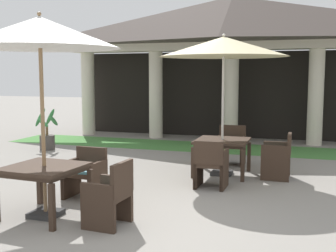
{
  "coord_description": "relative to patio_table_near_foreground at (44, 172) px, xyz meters",
  "views": [
    {
      "loc": [
        2.36,
        -5.22,
        2.01
      ],
      "look_at": [
        -0.07,
        2.14,
        1.11
      ],
      "focal_mm": 46.95,
      "sensor_mm": 36.0,
      "label": 1
    }
  ],
  "objects": [
    {
      "name": "patio_chair_near_foreground_north",
      "position": [
        0.07,
        1.05,
        -0.25
      ],
      "size": [
        0.62,
        0.56,
        0.81
      ],
      "rotation": [
        0.0,
        0.0,
        -3.21
      ],
      "color": "#38281E",
      "rests_on": "ground"
    },
    {
      "name": "patio_table_near_foreground",
      "position": [
        0.0,
        0.0,
        0.0
      ],
      "size": [
        1.06,
        1.06,
        0.74
      ],
      "rotation": [
        0.0,
        0.0,
        -0.07
      ],
      "color": "#38281E",
      "rests_on": "ground"
    },
    {
      "name": "patio_chair_mid_left_south",
      "position": [
        1.89,
        2.31,
        -0.23
      ],
      "size": [
        0.55,
        0.57,
        0.87
      ],
      "rotation": [
        0.0,
        0.0,
        0.02
      ],
      "color": "#38281E",
      "rests_on": "ground"
    },
    {
      "name": "patio_table_mid_left",
      "position": [
        1.87,
        3.41,
        -0.01
      ],
      "size": [
        1.05,
        1.05,
        0.72
      ],
      "rotation": [
        0.0,
        0.0,
        0.02
      ],
      "color": "#38281E",
      "rests_on": "ground"
    },
    {
      "name": "potted_palm_left_edge",
      "position": [
        -3.21,
        4.88,
        -0.29
      ],
      "size": [
        0.53,
        0.48,
        1.13
      ],
      "color": "#47423D",
      "rests_on": "ground"
    },
    {
      "name": "ground_plane",
      "position": [
        1.22,
        -0.02,
        -0.64
      ],
      "size": [
        60.0,
        60.0,
        0.0
      ],
      "primitive_type": "plane",
      "color": "gray"
    },
    {
      "name": "lawn_strip",
      "position": [
        1.22,
        6.61,
        -0.64
      ],
      "size": [
        12.72,
        1.78,
        0.01
      ],
      "primitive_type": "cube",
      "color": "#47843D",
      "rests_on": "ground"
    },
    {
      "name": "background_pavilion",
      "position": [
        1.22,
        8.08,
        2.66
      ],
      "size": [
        10.92,
        2.86,
        4.33
      ],
      "color": "beige",
      "rests_on": "ground"
    },
    {
      "name": "patio_chair_mid_left_east",
      "position": [
        2.97,
        3.43,
        -0.22
      ],
      "size": [
        0.55,
        0.58,
        0.89
      ],
      "rotation": [
        0.0,
        0.0,
        -4.7
      ],
      "color": "#38281E",
      "rests_on": "ground"
    },
    {
      "name": "patio_umbrella_near_foreground",
      "position": [
        -0.0,
        0.0,
        1.93
      ],
      "size": [
        2.22,
        2.22,
        2.87
      ],
      "color": "#2D2D2D",
      "rests_on": "ground"
    },
    {
      "name": "patio_chair_mid_left_north",
      "position": [
        1.85,
        4.51,
        -0.22
      ],
      "size": [
        0.63,
        0.51,
        0.87
      ],
      "rotation": [
        0.0,
        0.0,
        -3.13
      ],
      "color": "#38281E",
      "rests_on": "ground"
    },
    {
      "name": "patio_chair_near_foreground_east",
      "position": [
        1.05,
        -0.07,
        -0.24
      ],
      "size": [
        0.53,
        0.59,
        0.88
      ],
      "rotation": [
        0.0,
        0.0,
        1.51
      ],
      "color": "#38281E",
      "rests_on": "ground"
    },
    {
      "name": "patio_umbrella_mid_left",
      "position": [
        1.87,
        3.41,
        1.91
      ],
      "size": [
        2.55,
        2.55,
        2.82
      ],
      "color": "#2D2D2D",
      "rests_on": "ground"
    }
  ]
}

